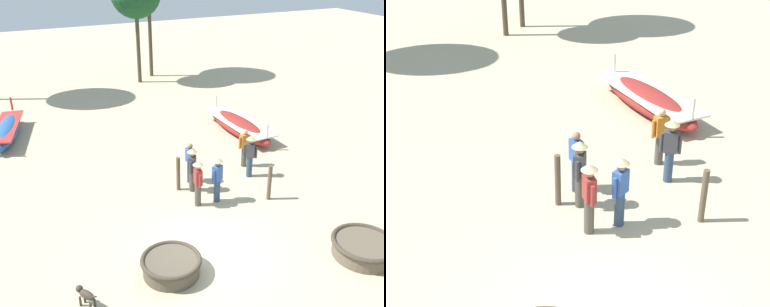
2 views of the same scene
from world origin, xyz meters
The scene contains 14 objects.
ground_plane centered at (0.00, 0.00, 0.00)m, with size 80.00×80.00×0.00m, color #BCAD8C.
coracle_far_left centered at (3.95, -2.01, 0.29)m, with size 1.86×1.86×0.52m.
coracle_upturned centered at (-1.32, -0.39, 0.28)m, with size 1.66×1.66×0.51m.
long_boat_ochre_hull centered at (-4.51, 11.32, 0.38)m, with size 1.94×4.43×1.32m.
long_boat_red_hull centered at (5.40, 7.43, 0.36)m, with size 1.45×4.81×1.23m.
fisherman_with_hat centered at (0.85, 2.45, 0.96)m, with size 0.36×0.53×1.67m.
fisherman_standing_right centered at (1.56, 2.42, 0.96)m, with size 0.48×0.36×1.67m.
fisherman_crouching centered at (1.31, 4.06, 0.84)m, with size 0.25×0.53×1.57m.
fisherman_by_coracle centered at (1.10, 3.43, 0.96)m, with size 0.39×0.43×1.67m.
fisherman_standing_left centered at (3.54, 3.51, 0.96)m, with size 0.43×0.39×1.67m.
fisherman_hauling centered at (3.81, 4.35, 0.84)m, with size 0.53×0.23×1.57m.
dog centered at (-3.68, -0.64, 0.37)m, with size 0.44×0.61×0.55m.
mooring_post_shoreline centered at (3.26, 1.77, 0.65)m, with size 0.14×0.14×1.30m, color brown.
mooring_post_mid_beach centered at (0.68, 3.71, 0.64)m, with size 0.14×0.14×1.29m, color brown.
Camera 1 is at (-4.89, -9.35, 8.14)m, focal length 42.00 mm.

